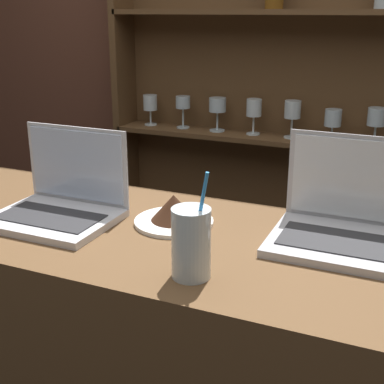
{
  "coord_description": "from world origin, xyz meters",
  "views": [
    {
      "loc": [
        0.44,
        -0.74,
        1.56
      ],
      "look_at": [
        -0.01,
        0.3,
        1.17
      ],
      "focal_mm": 50.0,
      "sensor_mm": 36.0,
      "label": 1
    }
  ],
  "objects_px": {
    "laptop_far": "(348,222)",
    "cake_plate": "(174,212)",
    "laptop_near": "(61,200)",
    "water_glass": "(191,243)"
  },
  "relations": [
    {
      "from": "laptop_near",
      "to": "cake_plate",
      "type": "xyz_separation_m",
      "value": [
        0.27,
        0.07,
        -0.02
      ]
    },
    {
      "from": "laptop_near",
      "to": "laptop_far",
      "type": "distance_m",
      "value": 0.68
    },
    {
      "from": "laptop_near",
      "to": "laptop_far",
      "type": "relative_size",
      "value": 0.93
    },
    {
      "from": "laptop_near",
      "to": "water_glass",
      "type": "bearing_deg",
      "value": -20.39
    },
    {
      "from": "laptop_near",
      "to": "cake_plate",
      "type": "distance_m",
      "value": 0.28
    },
    {
      "from": "laptop_near",
      "to": "water_glass",
      "type": "height_order",
      "value": "same"
    },
    {
      "from": "water_glass",
      "to": "cake_plate",
      "type": "bearing_deg",
      "value": 122.5
    },
    {
      "from": "laptop_near",
      "to": "cake_plate",
      "type": "relative_size",
      "value": 1.53
    },
    {
      "from": "laptop_far",
      "to": "water_glass",
      "type": "height_order",
      "value": "laptop_far"
    },
    {
      "from": "laptop_far",
      "to": "cake_plate",
      "type": "xyz_separation_m",
      "value": [
        -0.4,
        -0.06,
        -0.02
      ]
    }
  ]
}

